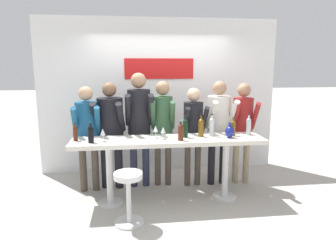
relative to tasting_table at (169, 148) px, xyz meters
name	(u,v)px	position (x,y,z in m)	size (l,w,h in m)	color
ground_plane	(169,200)	(0.00, 0.00, -0.80)	(40.00, 40.00, 0.00)	#B2ADA3
back_wall	(159,96)	(0.00, 1.39, 0.59)	(4.31, 0.12, 2.77)	white
tasting_table	(169,148)	(0.00, 0.00, 0.00)	(2.71, 0.56, 0.93)	silver
bar_stool	(128,190)	(-0.57, -0.58, -0.36)	(0.37, 0.37, 0.66)	silver
person_far_left	(87,127)	(-1.19, 0.50, 0.22)	(0.43, 0.54, 1.64)	#473D33
person_left	(110,124)	(-0.85, 0.58, 0.24)	(0.52, 0.60, 1.69)	black
person_center_left	(139,117)	(-0.40, 0.58, 0.35)	(0.42, 0.55, 1.84)	#23283D
person_center	(163,121)	(-0.02, 0.59, 0.28)	(0.41, 0.54, 1.71)	#473D33
person_center_right	(193,126)	(0.46, 0.52, 0.20)	(0.37, 0.48, 1.60)	#473D33
person_right	(219,122)	(0.88, 0.53, 0.26)	(0.46, 0.56, 1.70)	black
person_far_right	(243,122)	(1.27, 0.51, 0.25)	(0.42, 0.54, 1.67)	gray
wine_bottle_0	(91,133)	(-1.06, -0.10, 0.26)	(0.08, 0.08, 0.27)	black
wine_bottle_1	(249,125)	(1.20, 0.09, 0.28)	(0.07, 0.07, 0.31)	#B7BCC1
wine_bottle_2	(181,132)	(0.15, -0.12, 0.26)	(0.07, 0.07, 0.26)	#4C1E0F
wine_bottle_3	(185,127)	(0.25, 0.04, 0.28)	(0.07, 0.07, 0.32)	black
wine_bottle_4	(201,127)	(0.48, 0.06, 0.28)	(0.08, 0.08, 0.31)	brown
wine_bottle_5	(75,132)	(-1.28, 0.03, 0.25)	(0.06, 0.06, 0.25)	#4C1E0F
wine_bottle_6	(233,127)	(0.96, 0.06, 0.26)	(0.07, 0.07, 0.27)	brown
wine_bottle_7	(212,126)	(0.64, 0.08, 0.29)	(0.07, 0.07, 0.33)	#B7BCC1
wine_glass_0	(156,129)	(-0.18, 0.07, 0.26)	(0.07, 0.07, 0.18)	silver
wine_glass_1	(103,132)	(-0.90, -0.05, 0.26)	(0.07, 0.07, 0.18)	silver
wine_glass_2	(163,130)	(-0.08, -0.02, 0.26)	(0.07, 0.07, 0.18)	silver
decorative_vase	(230,132)	(0.87, -0.06, 0.23)	(0.13, 0.13, 0.22)	navy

